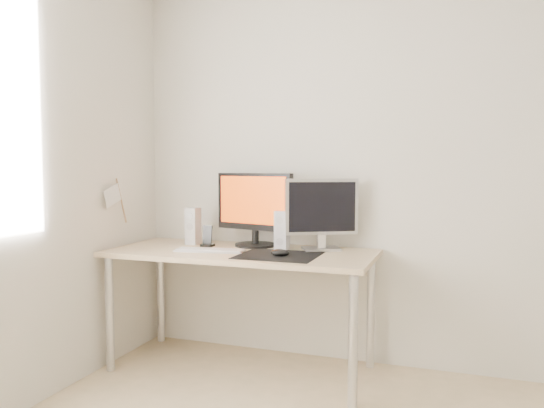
# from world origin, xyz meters

# --- Properties ---
(wall_back) EXTENTS (3.50, 0.00, 3.50)m
(wall_back) POSITION_xyz_m (0.00, 1.75, 1.25)
(wall_back) COLOR beige
(wall_back) RESTS_ON ground
(mousepad) EXTENTS (0.45, 0.40, 0.00)m
(mousepad) POSITION_xyz_m (-0.66, 1.29, 0.73)
(mousepad) COLOR black
(mousepad) RESTS_ON desk
(mouse) EXTENTS (0.11, 0.07, 0.04)m
(mouse) POSITION_xyz_m (-0.64, 1.26, 0.75)
(mouse) COLOR black
(mouse) RESTS_ON mousepad
(desk) EXTENTS (1.60, 0.70, 0.73)m
(desk) POSITION_xyz_m (-0.93, 1.38, 0.65)
(desk) COLOR #D1B587
(desk) RESTS_ON ground
(main_monitor) EXTENTS (0.54, 0.32, 0.47)m
(main_monitor) POSITION_xyz_m (-0.92, 1.57, 0.98)
(main_monitor) COLOR black
(main_monitor) RESTS_ON desk
(second_monitor) EXTENTS (0.42, 0.25, 0.43)m
(second_monitor) POSITION_xyz_m (-0.48, 1.56, 0.97)
(second_monitor) COLOR #BBBBBD
(second_monitor) RESTS_ON desk
(speaker_left) EXTENTS (0.08, 0.09, 0.24)m
(speaker_left) POSITION_xyz_m (-1.33, 1.52, 0.85)
(speaker_left) COLOR silver
(speaker_left) RESTS_ON desk
(speaker_right) EXTENTS (0.08, 0.09, 0.24)m
(speaker_right) POSITION_xyz_m (-0.71, 1.49, 0.85)
(speaker_right) COLOR silver
(speaker_right) RESTS_ON desk
(keyboard) EXTENTS (0.43, 0.17, 0.02)m
(keyboard) POSITION_xyz_m (-1.09, 1.29, 0.74)
(keyboard) COLOR #B7B7BA
(keyboard) RESTS_ON desk
(phone_dock) EXTENTS (0.08, 0.07, 0.14)m
(phone_dock) POSITION_xyz_m (-1.20, 1.47, 0.77)
(phone_dock) COLOR black
(phone_dock) RESTS_ON desk
(pennant) EXTENTS (0.01, 0.23, 0.29)m
(pennant) POSITION_xyz_m (-1.72, 1.24, 1.05)
(pennant) COLOR #A57F54
(pennant) RESTS_ON wall_left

